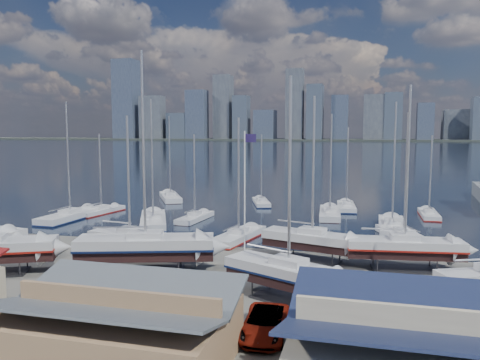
# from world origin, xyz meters

# --- Properties ---
(ground) EXTENTS (1400.00, 1400.00, 0.00)m
(ground) POSITION_xyz_m (0.00, -10.00, 0.00)
(ground) COLOR #605E59
(ground) RESTS_ON ground
(water) EXTENTS (1400.00, 600.00, 0.40)m
(water) POSITION_xyz_m (0.00, 300.00, -0.15)
(water) COLOR #182639
(water) RESTS_ON ground
(far_shore) EXTENTS (1400.00, 80.00, 2.20)m
(far_shore) POSITION_xyz_m (0.00, 560.00, 1.10)
(far_shore) COLOR #2D332D
(far_shore) RESTS_ON ground
(skyline) EXTENTS (639.14, 43.80, 107.69)m
(skyline) POSITION_xyz_m (-7.83, 553.76, 39.09)
(skyline) COLOR #475166
(skyline) RESTS_ON far_shore
(shed_grey) EXTENTS (12.60, 8.40, 4.17)m
(shed_grey) POSITION_xyz_m (0.00, -26.00, 2.15)
(shed_grey) COLOR #8C6B4C
(shed_grey) RESTS_ON ground
(shed_blue) EXTENTS (13.65, 9.45, 4.71)m
(shed_blue) POSITION_xyz_m (16.00, -26.00, 2.42)
(shed_blue) COLOR #BFB293
(shed_blue) RESTS_ON ground
(sailboat_cradle_2) EXTENTS (8.66, 3.40, 13.93)m
(sailboat_cradle_2) POSITION_xyz_m (-9.39, -6.72, 1.97)
(sailboat_cradle_2) COLOR #2D2D33
(sailboat_cradle_2) RESTS_ON ground
(sailboat_cradle_3) EXTENTS (12.55, 6.83, 19.28)m
(sailboat_cradle_3) POSITION_xyz_m (-5.86, -10.51, 2.24)
(sailboat_cradle_3) COLOR #2D2D33
(sailboat_cradle_3) RESTS_ON ground
(sailboat_cradle_4) EXTENTS (9.97, 5.18, 15.70)m
(sailboat_cradle_4) POSITION_xyz_m (8.10, -3.36, 2.06)
(sailboat_cradle_4) COLOR #2D2D33
(sailboat_cradle_4) RESTS_ON ground
(sailboat_cradle_5) EXTENTS (10.35, 6.80, 16.29)m
(sailboat_cradle_5) POSITION_xyz_m (7.54, -14.66, 2.09)
(sailboat_cradle_5) COLOR #2D2D33
(sailboat_cradle_5) RESTS_ON ground
(sailboat_cradle_6) EXTENTS (10.48, 4.19, 16.43)m
(sailboat_cradle_6) POSITION_xyz_m (16.42, -4.32, 2.09)
(sailboat_cradle_6) COLOR #2D2D33
(sailboat_cradle_6) RESTS_ON ground
(sailboat_moored_0) EXTENTS (3.70, 11.65, 17.23)m
(sailboat_moored_0) POSITION_xyz_m (-26.98, 9.03, 0.31)
(sailboat_moored_0) COLOR black
(sailboat_moored_0) RESTS_ON water
(sailboat_moored_1) EXTENTS (3.81, 8.71, 12.59)m
(sailboat_moored_1) POSITION_xyz_m (-25.36, 14.50, 0.31)
(sailboat_moored_1) COLOR black
(sailboat_moored_1) RESTS_ON water
(sailboat_moored_2) EXTENTS (7.75, 10.55, 15.81)m
(sailboat_moored_2) POSITION_xyz_m (-20.79, 30.08, 0.32)
(sailboat_moored_2) COLOR black
(sailboat_moored_2) RESTS_ON water
(sailboat_moored_3) EXTENTS (7.81, 11.92, 17.37)m
(sailboat_moored_3) POSITION_xyz_m (-14.25, 8.93, 0.31)
(sailboat_moored_3) COLOR black
(sailboat_moored_3) RESTS_ON water
(sailboat_moored_4) EXTENTS (3.06, 8.48, 12.54)m
(sailboat_moored_4) POSITION_xyz_m (-9.78, 12.84, 0.33)
(sailboat_moored_4) COLOR black
(sailboat_moored_4) RESTS_ON water
(sailboat_moored_5) EXTENTS (4.84, 8.64, 12.45)m
(sailboat_moored_5) POSITION_xyz_m (-3.74, 28.85, 0.31)
(sailboat_moored_5) COLOR black
(sailboat_moored_5) RESTS_ON water
(sailboat_moored_6) EXTENTS (4.64, 10.11, 14.59)m
(sailboat_moored_6) POSITION_xyz_m (-0.92, 3.14, 0.31)
(sailboat_moored_6) COLOR black
(sailboat_moored_6) RESTS_ON water
(sailboat_moored_7) EXTENTS (3.57, 10.47, 15.56)m
(sailboat_moored_7) POSITION_xyz_m (8.23, 20.52, 0.32)
(sailboat_moored_7) COLOR black
(sailboat_moored_7) RESTS_ON water
(sailboat_moored_8) EXTENTS (3.39, 9.31, 13.62)m
(sailboat_moored_8) POSITION_xyz_m (10.35, 27.73, 0.31)
(sailboat_moored_8) COLOR black
(sailboat_moored_8) RESTS_ON water
(sailboat_moored_9) EXTENTS (6.04, 10.43, 15.20)m
(sailboat_moored_9) POSITION_xyz_m (17.37, 7.65, 0.32)
(sailboat_moored_9) COLOR black
(sailboat_moored_9) RESTS_ON water
(sailboat_moored_10) EXTENTS (3.37, 11.28, 16.77)m
(sailboat_moored_10) POSITION_xyz_m (16.40, 12.87, 0.31)
(sailboat_moored_10) COLOR black
(sailboat_moored_10) RESTS_ON water
(sailboat_moored_11) EXTENTS (2.35, 8.30, 12.39)m
(sailboat_moored_11) POSITION_xyz_m (22.16, 23.95, 0.31)
(sailboat_moored_11) COLOR black
(sailboat_moored_11) RESTS_ON water
(car_a) EXTENTS (3.13, 4.28, 1.35)m
(car_a) POSITION_xyz_m (-7.78, -18.37, 0.68)
(car_a) COLOR gray
(car_a) RESTS_ON ground
(car_b) EXTENTS (5.00, 2.15, 1.60)m
(car_b) POSITION_xyz_m (-7.01, -19.77, 0.80)
(car_b) COLOR gray
(car_b) RESTS_ON ground
(car_c) EXTENTS (2.94, 5.86, 1.59)m
(car_c) POSITION_xyz_m (7.04, -20.77, 0.80)
(car_c) COLOR gray
(car_c) RESTS_ON ground
(car_d) EXTENTS (3.33, 5.38, 1.46)m
(car_d) POSITION_xyz_m (12.18, -19.53, 0.73)
(car_d) COLOR gray
(car_d) RESTS_ON ground
(flagpole) EXTENTS (1.10, 0.12, 12.45)m
(flagpole) POSITION_xyz_m (2.53, -7.50, 7.20)
(flagpole) COLOR white
(flagpole) RESTS_ON ground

